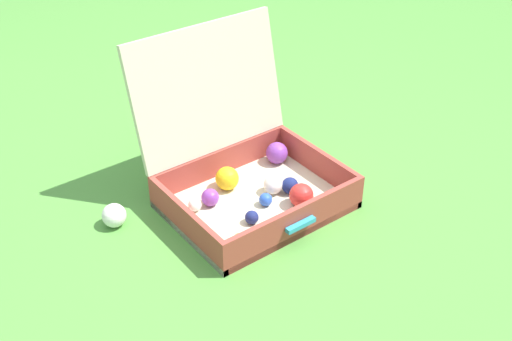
# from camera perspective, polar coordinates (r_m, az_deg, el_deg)

# --- Properties ---
(ground_plane) EXTENTS (16.00, 16.00, 0.00)m
(ground_plane) POSITION_cam_1_polar(r_m,az_deg,el_deg) (2.12, -1.17, -4.57)
(ground_plane) COLOR #4C8C38
(open_suitcase) EXTENTS (0.57, 0.57, 0.55)m
(open_suitcase) POSITION_cam_1_polar(r_m,az_deg,el_deg) (2.16, -1.09, 0.32)
(open_suitcase) COLOR beige
(open_suitcase) RESTS_ON ground
(stray_ball_on_grass) EXTENTS (0.08, 0.08, 0.08)m
(stray_ball_on_grass) POSITION_cam_1_polar(r_m,az_deg,el_deg) (2.13, -12.58, -3.94)
(stray_ball_on_grass) COLOR white
(stray_ball_on_grass) RESTS_ON ground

